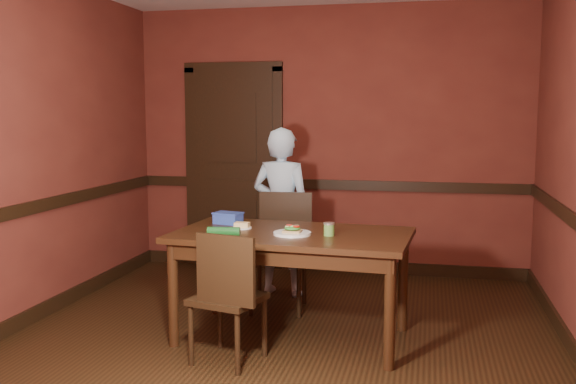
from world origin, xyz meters
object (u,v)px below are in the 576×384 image
at_px(sandwich_plate, 292,232).
at_px(chair_far, 278,253).
at_px(dining_table, 292,285).
at_px(food_tub, 228,218).
at_px(person, 282,212).
at_px(sauce_jar, 329,229).
at_px(chair_near, 228,296).
at_px(cheese_saucer, 242,226).

bearing_deg(sandwich_plate, chair_far, 110.67).
relative_size(dining_table, food_tub, 7.09).
xyz_separation_m(person, food_tub, (-0.22, -0.86, 0.07)).
distance_m(person, sauce_jar, 1.33).
bearing_deg(chair_near, sandwich_plate, -114.36).
bearing_deg(cheese_saucer, chair_near, -82.61).
distance_m(dining_table, chair_near, 0.61).
bearing_deg(sandwich_plate, sauce_jar, 3.66).
height_order(cheese_saucer, food_tub, food_tub).
xyz_separation_m(person, sandwich_plate, (0.35, -1.19, 0.05)).
bearing_deg(cheese_saucer, food_tub, 133.86).
bearing_deg(person, chair_near, 99.02).
bearing_deg(person, food_tub, 83.93).
bearing_deg(dining_table, cheese_saucer, 173.25).
relative_size(person, cheese_saucer, 10.57).
bearing_deg(food_tub, chair_far, 65.30).
bearing_deg(chair_far, chair_near, -97.88).
distance_m(dining_table, sauce_jar, 0.52).
height_order(chair_near, food_tub, chair_near).
bearing_deg(person, dining_table, 115.24).
height_order(person, sauce_jar, person).
relative_size(person, sandwich_plate, 5.67).
bearing_deg(cheese_saucer, sandwich_plate, -21.37).
bearing_deg(chair_near, food_tub, -58.65).
relative_size(chair_near, sauce_jar, 9.56).
relative_size(chair_far, chair_near, 1.09).
xyz_separation_m(sauce_jar, food_tub, (-0.84, 0.31, -0.00)).
distance_m(dining_table, sandwich_plate, 0.42).
xyz_separation_m(chair_near, cheese_saucer, (-0.08, 0.59, 0.36)).
bearing_deg(chair_far, sauce_jar, -57.88).
distance_m(chair_far, cheese_saucer, 0.66).
bearing_deg(food_tub, sauce_jar, -7.87).
xyz_separation_m(chair_near, sandwich_plate, (0.34, 0.43, 0.36)).
height_order(dining_table, food_tub, food_tub).
bearing_deg(dining_table, food_tub, 160.23).
xyz_separation_m(chair_near, food_tub, (-0.24, 0.76, 0.39)).
xyz_separation_m(chair_near, person, (-0.01, 1.62, 0.31)).
relative_size(dining_table, chair_near, 1.89).
xyz_separation_m(person, cheese_saucer, (-0.06, -1.03, 0.05)).
relative_size(sauce_jar, food_tub, 0.39).
xyz_separation_m(dining_table, chair_far, (-0.25, 0.64, 0.09)).
bearing_deg(dining_table, sandwich_plate, -73.21).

